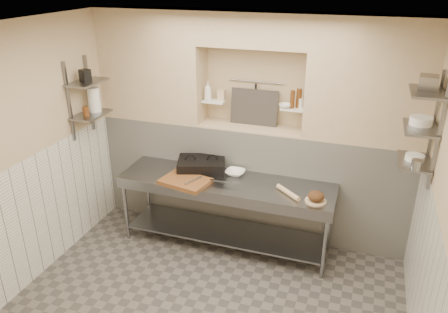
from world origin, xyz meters
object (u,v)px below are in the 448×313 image
at_px(panini_press, 201,165).
at_px(mixing_bowl, 235,173).
at_px(cutting_board, 185,181).
at_px(jug_left, 94,100).
at_px(rolling_pin, 288,192).
at_px(bottle_soap, 208,91).
at_px(bowl_alcove, 285,106).
at_px(bread_loaf, 316,196).
at_px(prep_table, 225,200).

bearing_deg(panini_press, mixing_bowl, -13.48).
relative_size(cutting_board, jug_left, 1.86).
bearing_deg(rolling_pin, bottle_soap, 152.11).
bearing_deg(jug_left, mixing_bowl, 7.88).
bearing_deg(mixing_bowl, rolling_pin, -22.60).
xyz_separation_m(panini_press, bowl_alcove, (0.94, 0.37, 0.76)).
xyz_separation_m(cutting_board, bottle_soap, (0.02, 0.74, 0.91)).
bearing_deg(rolling_pin, cutting_board, -174.72).
distance_m(cutting_board, bowl_alcove, 1.49).
distance_m(panini_press, mixing_bowl, 0.44).
xyz_separation_m(cutting_board, bowl_alcove, (1.00, 0.74, 0.81)).
xyz_separation_m(cutting_board, bread_loaf, (1.52, 0.05, 0.04)).
distance_m(bottle_soap, jug_left, 1.40).
xyz_separation_m(bottle_soap, jug_left, (-1.28, -0.57, -0.07)).
height_order(panini_press, bowl_alcove, bowl_alcove).
distance_m(bread_loaf, bowl_alcove, 1.16).
xyz_separation_m(prep_table, bread_loaf, (1.09, -0.15, 0.33)).
bearing_deg(bowl_alcove, bread_loaf, -52.74).
distance_m(prep_table, cutting_board, 0.56).
relative_size(prep_table, rolling_pin, 6.99).
height_order(prep_table, bowl_alcove, bowl_alcove).
relative_size(cutting_board, mixing_bowl, 2.35).
height_order(panini_press, jug_left, jug_left).
height_order(bowl_alcove, jug_left, jug_left).
bearing_deg(mixing_bowl, bowl_alcove, 33.45).
bearing_deg(bread_loaf, bottle_soap, 155.50).
bearing_deg(jug_left, rolling_pin, -1.32).
bearing_deg(bottle_soap, cutting_board, -91.83).
bearing_deg(jug_left, cutting_board, -7.64).
distance_m(rolling_pin, bottle_soap, 1.62).
height_order(panini_press, bread_loaf, panini_press).
relative_size(prep_table, panini_press, 3.84).
distance_m(cutting_board, rolling_pin, 1.21).
height_order(cutting_board, bowl_alcove, bowl_alcove).
height_order(mixing_bowl, bread_loaf, bread_loaf).
xyz_separation_m(panini_press, rolling_pin, (1.15, -0.27, -0.05)).
bearing_deg(rolling_pin, prep_table, 173.12).
relative_size(bottle_soap, jug_left, 0.81).
bearing_deg(bowl_alcove, rolling_pin, -71.76).
distance_m(cutting_board, bread_loaf, 1.52).
relative_size(rolling_pin, bread_loaf, 2.06).
bearing_deg(bread_loaf, rolling_pin, 169.80).
height_order(panini_press, rolling_pin, panini_press).
bearing_deg(bowl_alcove, bottle_soap, -179.63).
relative_size(panini_press, bread_loaf, 3.75).
bearing_deg(rolling_pin, panini_press, 166.96).
xyz_separation_m(prep_table, mixing_bowl, (0.06, 0.20, 0.29)).
bearing_deg(rolling_pin, jug_left, 178.68).
xyz_separation_m(bottle_soap, bowl_alcove, (0.97, 0.01, -0.10)).
bearing_deg(bottle_soap, mixing_bowl, -35.07).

